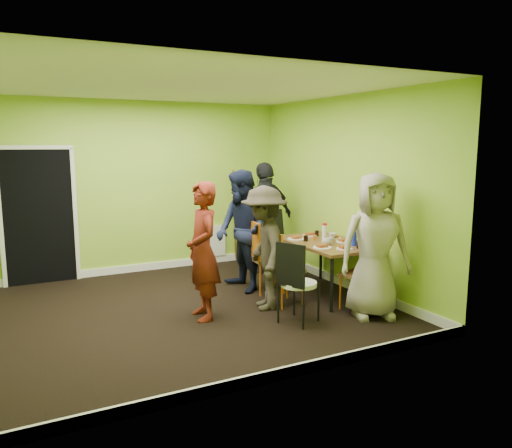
# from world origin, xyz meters

# --- Properties ---
(ground) EXTENTS (5.00, 5.00, 0.00)m
(ground) POSITION_xyz_m (0.00, 0.00, 0.00)
(ground) COLOR black
(ground) RESTS_ON ground
(room_walls) EXTENTS (5.04, 4.54, 2.82)m
(room_walls) POSITION_xyz_m (-0.02, 0.04, 0.99)
(room_walls) COLOR #89BE30
(room_walls) RESTS_ON ground
(dining_table) EXTENTS (0.90, 1.50, 0.75)m
(dining_table) POSITION_xyz_m (2.04, -0.23, 0.70)
(dining_table) COLOR black
(dining_table) RESTS_ON ground
(chair_left_far) EXTENTS (0.48, 0.47, 1.03)m
(chair_left_far) POSITION_xyz_m (1.27, 0.25, 0.58)
(chair_left_far) COLOR orange
(chair_left_far) RESTS_ON ground
(chair_left_near) EXTENTS (0.45, 0.45, 0.99)m
(chair_left_near) POSITION_xyz_m (1.21, -0.37, 0.55)
(chair_left_near) COLOR orange
(chair_left_near) RESTS_ON ground
(chair_back_end) EXTENTS (0.54, 0.59, 1.05)m
(chair_back_end) POSITION_xyz_m (1.90, 1.08, 0.74)
(chair_back_end) COLOR orange
(chair_back_end) RESTS_ON ground
(chair_front_end) EXTENTS (0.52, 0.52, 0.98)m
(chair_front_end) POSITION_xyz_m (2.06, -1.06, 0.55)
(chair_front_end) COLOR orange
(chair_front_end) RESTS_ON ground
(chair_bentwood) EXTENTS (0.52, 0.51, 0.99)m
(chair_bentwood) POSITION_xyz_m (1.03, -1.06, 0.55)
(chair_bentwood) COLOR black
(chair_bentwood) RESTS_ON ground
(easel) EXTENTS (0.67, 0.63, 1.68)m
(easel) POSITION_xyz_m (1.89, 1.98, 0.83)
(easel) COLOR brown
(easel) RESTS_ON ground
(plate_near_left) EXTENTS (0.26, 0.26, 0.01)m
(plate_near_left) POSITION_xyz_m (1.76, 0.12, 0.76)
(plate_near_left) COLOR white
(plate_near_left) RESTS_ON dining_table
(plate_near_right) EXTENTS (0.25, 0.25, 0.01)m
(plate_near_right) POSITION_xyz_m (1.75, -0.55, 0.76)
(plate_near_right) COLOR white
(plate_near_right) RESTS_ON dining_table
(plate_far_back) EXTENTS (0.22, 0.22, 0.01)m
(plate_far_back) POSITION_xyz_m (2.09, 0.27, 0.76)
(plate_far_back) COLOR white
(plate_far_back) RESTS_ON dining_table
(plate_far_front) EXTENTS (0.21, 0.21, 0.01)m
(plate_far_front) POSITION_xyz_m (1.97, -0.74, 0.76)
(plate_far_front) COLOR white
(plate_far_front) RESTS_ON dining_table
(plate_wall_back) EXTENTS (0.22, 0.22, 0.01)m
(plate_wall_back) POSITION_xyz_m (2.28, -0.06, 0.76)
(plate_wall_back) COLOR white
(plate_wall_back) RESTS_ON dining_table
(plate_wall_front) EXTENTS (0.22, 0.22, 0.01)m
(plate_wall_front) POSITION_xyz_m (2.25, -0.35, 0.76)
(plate_wall_front) COLOR white
(plate_wall_front) RESTS_ON dining_table
(thermos) EXTENTS (0.07, 0.07, 0.24)m
(thermos) POSITION_xyz_m (2.00, -0.23, 0.87)
(thermos) COLOR white
(thermos) RESTS_ON dining_table
(blue_bottle) EXTENTS (0.07, 0.07, 0.21)m
(blue_bottle) POSITION_xyz_m (2.22, -0.62, 0.85)
(blue_bottle) COLOR #1929BD
(blue_bottle) RESTS_ON dining_table
(orange_bottle) EXTENTS (0.04, 0.04, 0.07)m
(orange_bottle) POSITION_xyz_m (1.97, -0.03, 0.79)
(orange_bottle) COLOR orange
(orange_bottle) RESTS_ON dining_table
(glass_mid) EXTENTS (0.06, 0.06, 0.08)m
(glass_mid) POSITION_xyz_m (1.81, -0.05, 0.79)
(glass_mid) COLOR black
(glass_mid) RESTS_ON dining_table
(glass_back) EXTENTS (0.06, 0.06, 0.08)m
(glass_back) POSITION_xyz_m (2.17, 0.21, 0.79)
(glass_back) COLOR black
(glass_back) RESTS_ON dining_table
(glass_front) EXTENTS (0.07, 0.07, 0.11)m
(glass_front) POSITION_xyz_m (2.17, -0.78, 0.80)
(glass_front) COLOR black
(glass_front) RESTS_ON dining_table
(cup_a) EXTENTS (0.13, 0.13, 0.10)m
(cup_a) POSITION_xyz_m (1.94, -0.39, 0.80)
(cup_a) COLOR white
(cup_a) RESTS_ON dining_table
(cup_b) EXTENTS (0.11, 0.11, 0.10)m
(cup_b) POSITION_xyz_m (2.21, -0.13, 0.80)
(cup_b) COLOR white
(cup_b) RESTS_ON dining_table
(person_standing) EXTENTS (0.44, 0.63, 1.67)m
(person_standing) POSITION_xyz_m (0.13, -0.38, 0.84)
(person_standing) COLOR maroon
(person_standing) RESTS_ON ground
(person_left_far) EXTENTS (0.70, 0.88, 1.75)m
(person_left_far) POSITION_xyz_m (1.05, 0.47, 0.88)
(person_left_far) COLOR black
(person_left_far) RESTS_ON ground
(person_left_near) EXTENTS (0.88, 1.16, 1.59)m
(person_left_near) POSITION_xyz_m (0.97, -0.38, 0.79)
(person_left_near) COLOR #2E281F
(person_left_near) RESTS_ON ground
(person_back_end) EXTENTS (1.14, 0.67, 1.82)m
(person_back_end) POSITION_xyz_m (1.88, 1.28, 0.91)
(person_back_end) COLOR black
(person_back_end) RESTS_ON ground
(person_front_end) EXTENTS (1.01, 0.83, 1.78)m
(person_front_end) POSITION_xyz_m (2.02, -1.27, 0.89)
(person_front_end) COLOR #9D9489
(person_front_end) RESTS_ON ground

